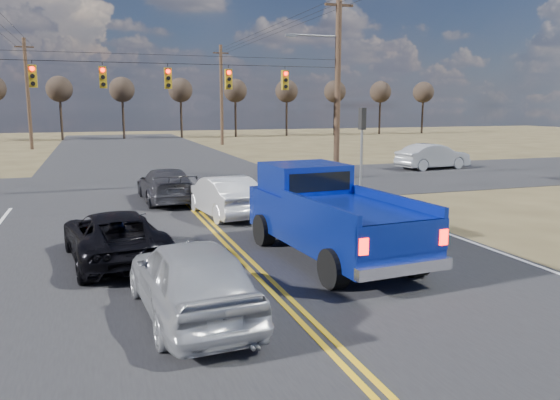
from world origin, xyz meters
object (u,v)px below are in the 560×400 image
object	(u,v)px
silver_suv	(191,278)
dgrey_car_queue	(166,185)
pickup_truck	(328,215)
black_suv	(114,236)
cross_car_east_near	(433,156)
white_car_queue	(223,196)

from	to	relation	value
silver_suv	dgrey_car_queue	bearing A→B (deg)	-99.32
dgrey_car_queue	pickup_truck	bearing A→B (deg)	104.63
silver_suv	black_suv	distance (m)	4.63
pickup_truck	cross_car_east_near	xyz separation A→B (m)	(14.65, 16.71, -0.35)
black_suv	cross_car_east_near	distance (m)	25.17
white_car_queue	cross_car_east_near	world-z (taller)	cross_car_east_near
silver_suv	dgrey_car_queue	xyz separation A→B (m)	(1.17, 13.04, -0.07)
silver_suv	black_suv	xyz separation A→B (m)	(-1.23, 4.46, -0.11)
silver_suv	cross_car_east_near	distance (m)	27.23
silver_suv	cross_car_east_near	xyz separation A→B (m)	(18.80, 19.69, 0.02)
dgrey_car_queue	cross_car_east_near	distance (m)	18.84
white_car_queue	pickup_truck	bearing A→B (deg)	94.47
silver_suv	dgrey_car_queue	distance (m)	13.09
black_suv	white_car_queue	size ratio (longest dim) A/B	1.07
dgrey_car_queue	cross_car_east_near	world-z (taller)	cross_car_east_near
pickup_truck	white_car_queue	bearing A→B (deg)	97.50
silver_suv	white_car_queue	size ratio (longest dim) A/B	1.02
black_suv	dgrey_car_queue	world-z (taller)	dgrey_car_queue
pickup_truck	cross_car_east_near	size ratio (longest dim) A/B	1.33
cross_car_east_near	white_car_queue	bearing A→B (deg)	115.44
pickup_truck	white_car_queue	size ratio (longest dim) A/B	1.45
dgrey_car_queue	cross_car_east_near	size ratio (longest dim) A/B	1.00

